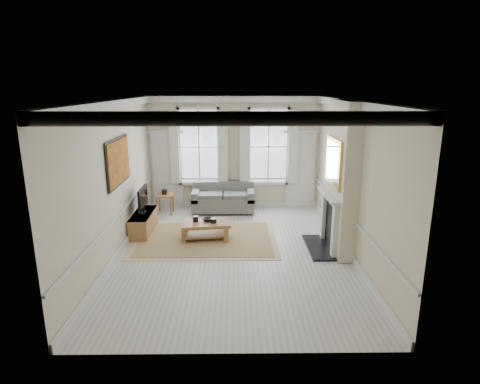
{
  "coord_description": "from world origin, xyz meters",
  "views": [
    {
      "loc": [
        0.05,
        -8.52,
        3.7
      ],
      "look_at": [
        0.15,
        0.65,
        1.25
      ],
      "focal_mm": 30.0,
      "sensor_mm": 36.0,
      "label": 1
    }
  ],
  "objects_px": {
    "coffee_table": "(206,225)",
    "side_table": "(165,198)",
    "tv_stand": "(144,223)",
    "sofa": "(223,200)"
  },
  "relations": [
    {
      "from": "coffee_table",
      "to": "sofa",
      "type": "bearing_deg",
      "value": 74.16
    },
    {
      "from": "sofa",
      "to": "side_table",
      "type": "relative_size",
      "value": 3.1
    },
    {
      "from": "tv_stand",
      "to": "sofa",
      "type": "bearing_deg",
      "value": 41.38
    },
    {
      "from": "sofa",
      "to": "coffee_table",
      "type": "distance_m",
      "value": 2.32
    },
    {
      "from": "side_table",
      "to": "tv_stand",
      "type": "xyz_separation_m",
      "value": [
        -0.3,
        -1.56,
        -0.22
      ]
    },
    {
      "from": "side_table",
      "to": "tv_stand",
      "type": "distance_m",
      "value": 1.6
    },
    {
      "from": "tv_stand",
      "to": "coffee_table",
      "type": "bearing_deg",
      "value": -17.41
    },
    {
      "from": "side_table",
      "to": "tv_stand",
      "type": "bearing_deg",
      "value": -100.78
    },
    {
      "from": "sofa",
      "to": "coffee_table",
      "type": "xyz_separation_m",
      "value": [
        -0.37,
        -2.29,
        0.0
      ]
    },
    {
      "from": "coffee_table",
      "to": "side_table",
      "type": "bearing_deg",
      "value": 116.43
    }
  ]
}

